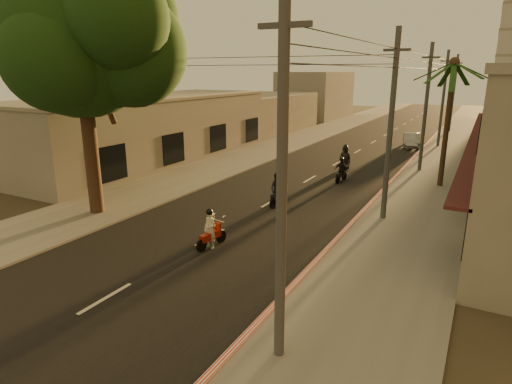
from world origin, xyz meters
TOP-DOWN VIEW (x-y plane):
  - ground at (0.00, 0.00)m, footprint 160.00×160.00m
  - road at (0.00, 20.00)m, footprint 10.00×140.00m
  - sidewalk_right at (7.50, 20.00)m, footprint 5.00×140.00m
  - sidewalk_left at (-7.50, 20.00)m, footprint 5.00×140.00m
  - curb_stripe at (5.10, 15.00)m, footprint 0.20×60.00m
  - left_building at (-13.98, 14.00)m, footprint 8.20×24.20m
  - broadleaf_tree at (-6.61, 2.14)m, footprint 9.60×8.70m
  - palm_tree at (8.00, 16.00)m, footprint 5.00×5.00m
  - utility_poles at (6.20, 20.00)m, footprint 1.20×48.26m
  - filler_left_near at (-14.00, 34.00)m, footprint 8.00×14.00m
  - filler_left_far at (-14.00, 52.00)m, footprint 8.00×14.00m
  - scooter_red at (0.66, 1.08)m, footprint 0.76×1.75m
  - scooter_mid_a at (0.59, 7.67)m, footprint 0.87×1.93m
  - scooter_mid_b at (2.06, 14.32)m, footprint 1.00×1.71m
  - scooter_far_a at (1.25, 17.84)m, footprint 0.92×1.98m
  - parked_car at (3.91, 30.59)m, footprint 2.97×4.62m

SIDE VIEW (x-z plane):
  - ground at x=0.00m, z-range 0.00..0.00m
  - road at x=0.00m, z-range 0.00..0.02m
  - sidewalk_right at x=7.50m, z-range 0.00..0.12m
  - sidewalk_left at x=-7.50m, z-range 0.00..0.12m
  - curb_stripe at x=5.10m, z-range 0.00..0.20m
  - parked_car at x=3.91m, z-range 0.00..1.34m
  - scooter_mid_b at x=2.06m, z-range -0.08..1.59m
  - scooter_red at x=0.66m, z-range -0.10..1.62m
  - scooter_mid_a at x=0.59m, z-range -0.10..1.80m
  - scooter_far_a at x=1.25m, z-range -0.11..1.85m
  - filler_left_near at x=-14.00m, z-range 0.00..4.40m
  - left_building at x=-13.98m, z-range 0.00..5.20m
  - filler_left_far at x=-14.00m, z-range 0.00..7.00m
  - utility_poles at x=6.20m, z-range 2.04..11.04m
  - palm_tree at x=8.00m, z-range 3.05..11.25m
  - broadleaf_tree at x=-6.61m, z-range 2.43..14.53m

